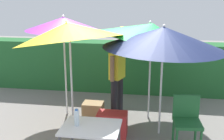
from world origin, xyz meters
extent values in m
plane|color=gray|center=(0.00, 0.00, 0.00)|extent=(24.00, 24.00, 0.00)
cube|color=#23602D|center=(0.00, 2.33, 0.66)|extent=(8.00, 0.70, 1.33)
cylinder|color=silver|center=(0.94, -0.04, 0.81)|extent=(0.04, 0.04, 1.62)
cone|color=#19234C|center=(0.94, -0.04, 1.80)|extent=(2.11, 2.10, 0.44)
sphere|color=silver|center=(0.95, -0.03, 2.01)|extent=(0.05, 0.05, 0.05)
cylinder|color=silver|center=(-1.04, 0.56, 0.91)|extent=(0.04, 0.04, 1.82)
cone|color=purple|center=(-1.03, 0.56, 1.96)|extent=(1.53, 1.53, 0.32)
sphere|color=silver|center=(-1.03, 0.57, 2.11)|extent=(0.05, 0.05, 0.05)
cylinder|color=silver|center=(0.73, 0.64, 0.81)|extent=(0.04, 0.04, 1.63)
cone|color=green|center=(0.71, 0.67, 1.80)|extent=(2.12, 2.08, 0.91)
sphere|color=silver|center=(0.70, 0.71, 2.00)|extent=(0.05, 0.05, 0.05)
cylinder|color=silver|center=(-0.68, -0.15, 0.86)|extent=(0.04, 0.04, 1.72)
cone|color=yellow|center=(-0.70, -0.18, 1.88)|extent=(1.98, 1.95, 0.82)
sphere|color=silver|center=(-0.72, -0.20, 2.07)|extent=(0.05, 0.05, 0.05)
cylinder|color=black|center=(0.09, 0.82, 0.41)|extent=(0.14, 0.14, 0.82)
cylinder|color=black|center=(0.01, 0.55, 0.41)|extent=(0.14, 0.14, 0.82)
cube|color=yellow|center=(0.05, 0.68, 1.10)|extent=(0.32, 0.41, 0.56)
sphere|color=#8C6647|center=(0.05, 0.68, 1.49)|extent=(0.22, 0.22, 0.22)
cylinder|color=yellow|center=(0.12, 0.90, 1.60)|extent=(0.11, 0.11, 0.56)
cylinder|color=#8C6647|center=(-0.02, 0.47, 1.08)|extent=(0.11, 0.11, 0.52)
cylinder|color=#236633|center=(1.18, -0.35, 0.22)|extent=(0.04, 0.04, 0.44)
cylinder|color=#236633|center=(1.56, -0.32, 0.22)|extent=(0.04, 0.04, 0.44)
cube|color=#236633|center=(1.38, -0.52, 0.47)|extent=(0.47, 0.47, 0.05)
cube|color=#236633|center=(1.37, -0.32, 0.69)|extent=(0.44, 0.07, 0.40)
cube|color=red|center=(0.09, -0.26, 0.22)|extent=(0.54, 0.32, 0.45)
cube|color=#9E7A4C|center=(-0.41, 0.38, 0.18)|extent=(0.42, 0.32, 0.36)
cube|color=silver|center=(-0.02, -1.45, 0.75)|extent=(0.80, 0.60, 0.03)
cylinder|color=silver|center=(-0.22, -1.44, 0.87)|extent=(0.07, 0.07, 0.22)
cylinder|color=#2D60B7|center=(-0.22, -1.44, 0.99)|extent=(0.04, 0.04, 0.02)
camera|label=1|loc=(0.78, -4.74, 2.46)|focal=43.51mm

